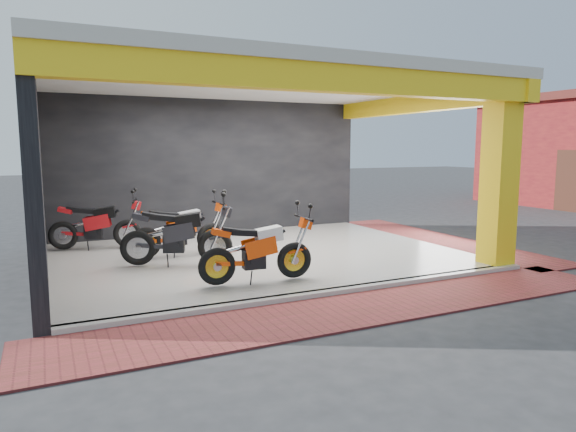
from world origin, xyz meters
name	(u,v)px	position (x,y,z in m)	size (l,w,h in m)	color
ground	(303,280)	(0.00, 0.00, 0.00)	(80.00, 80.00, 0.00)	#2D2D30
showroom_floor	(259,256)	(0.00, 2.00, 0.05)	(8.00, 6.00, 0.10)	silver
showroom_ceiling	(258,81)	(0.00, 2.00, 3.60)	(8.40, 6.40, 0.20)	beige
back_wall	(213,168)	(0.00, 5.10, 1.75)	(8.20, 0.20, 3.50)	black
left_wall	(36,180)	(-4.10, 2.00, 1.75)	(0.20, 6.20, 3.50)	black
corner_column	(499,177)	(3.75, -0.75, 1.75)	(0.50, 0.50, 3.50)	yellow
header_beam_front	(335,79)	(0.00, -1.00, 3.30)	(8.40, 0.30, 0.40)	yellow
header_beam_right	(417,104)	(4.00, 2.00, 3.30)	(0.30, 6.40, 0.40)	yellow
floor_kerb	(333,292)	(0.00, -1.02, 0.05)	(8.00, 0.20, 0.10)	silver
paver_front	(361,308)	(0.00, -1.80, 0.01)	(9.00, 1.40, 0.03)	maroon
paver_right	(438,240)	(4.80, 2.00, 0.01)	(1.40, 7.00, 0.03)	maroon
moto_hero	(294,243)	(-0.27, -0.20, 0.72)	(2.03, 0.75, 1.24)	#F5450A
moto_row_a	(211,224)	(-0.90, 2.41, 0.73)	(2.06, 0.76, 1.26)	#DB4209
moto_row_b	(215,230)	(-1.15, 1.38, 0.77)	(2.18, 0.81, 1.33)	black
moto_row_d	(127,220)	(-2.39, 3.74, 0.72)	(2.04, 0.76, 1.25)	#B01217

